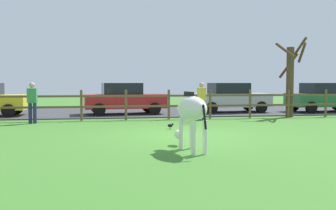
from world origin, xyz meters
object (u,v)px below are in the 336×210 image
Objects in this scene: zebra at (191,112)px; visitor_left_of_tree at (202,99)px; parked_car_red at (124,98)px; parked_car_green at (324,97)px; visitor_right_of_tree at (32,101)px; parked_car_silver at (230,97)px; crow_on_grass at (171,125)px; bare_tree at (291,78)px.

visitor_left_of_tree is at bearing 73.83° from zebra.
parked_car_red is 1.02× the size of parked_car_green.
visitor_left_of_tree and visitor_right_of_tree have the same top height.
parked_car_green is 1.00× the size of parked_car_silver.
parked_car_green is 5.16m from parked_car_silver.
visitor_left_of_tree is (-2.48, -3.49, 0.06)m from parked_car_silver.
parked_car_red is 2.53× the size of visitor_right_of_tree.
parked_car_silver is (4.51, 10.48, -0.08)m from zebra.
parked_car_red is 5.05m from visitor_right_of_tree.
parked_car_green reaches higher than zebra.
parked_car_red is at bearing 178.61° from parked_car_green.
zebra is at bearing -92.79° from crow_on_grass.
parked_car_green is at bearing 34.11° from bare_tree.
visitor_right_of_tree reaches higher than zebra.
parked_car_red is (-7.74, 2.34, -1.02)m from bare_tree.
parked_car_silver is 2.48× the size of visitor_right_of_tree.
parked_car_green and parked_car_silver have the same top height.
crow_on_grass is at bearing -27.02° from visitor_right_of_tree.
visitor_right_of_tree is (-6.96, -0.15, 0.00)m from visitor_left_of_tree.
crow_on_grass is 0.13× the size of visitor_left_of_tree.
parked_car_green is (3.07, 2.08, -1.02)m from bare_tree.
parked_car_silver is (5.67, 0.28, 0.00)m from parked_car_red.
parked_car_green is at bearing -1.39° from parked_car_red.
zebra reaches higher than crow_on_grass.
parked_car_green is (10.80, -0.26, 0.00)m from parked_car_red.
parked_car_green is at bearing 12.02° from visitor_right_of_tree.
zebra is (-6.57, -7.86, -0.93)m from bare_tree.
parked_car_red is 5.68m from parked_car_silver.
parked_car_silver is at bearing 2.82° from parked_car_red.
parked_car_silver is (-5.13, 0.54, 0.00)m from parked_car_green.
visitor_left_of_tree is (3.19, -3.21, 0.06)m from parked_car_red.
visitor_right_of_tree is (-4.93, 6.84, -0.02)m from zebra.
visitor_left_of_tree reaches higher than crow_on_grass.
crow_on_grass is 0.05× the size of parked_car_silver.
bare_tree is 11.59m from visitor_right_of_tree.
parked_car_red is 10.81m from parked_car_green.
parked_car_red is at bearing 163.16° from bare_tree.
visitor_left_of_tree is 1.00× the size of visitor_right_of_tree.
parked_car_red is 1.02× the size of parked_car_silver.
parked_car_green is at bearing 45.88° from zebra.
parked_car_green is 2.48× the size of visitor_right_of_tree.
parked_car_silver is 4.28m from visitor_left_of_tree.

